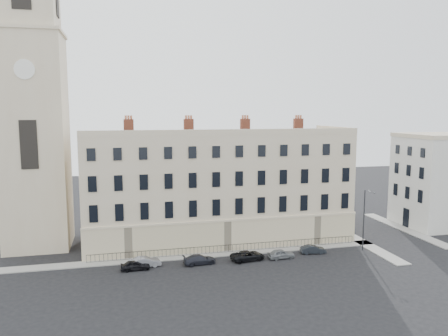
{
  "coord_description": "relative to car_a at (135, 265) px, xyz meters",
  "views": [
    {
      "loc": [
        -19.08,
        -47.15,
        18.07
      ],
      "look_at": [
        -5.52,
        10.0,
        10.38
      ],
      "focal_mm": 35.0,
      "sensor_mm": 36.0,
      "label": 1
    }
  ],
  "objects": [
    {
      "name": "ground",
      "position": [
        17.89,
        -1.89,
        -0.57
      ],
      "size": [
        160.0,
        160.0,
        0.0
      ],
      "primitive_type": "plane",
      "color": "black",
      "rests_on": "ground"
    },
    {
      "name": "terrace",
      "position": [
        11.93,
        10.08,
        6.93
      ],
      "size": [
        36.22,
        12.22,
        17.0
      ],
      "color": "#C4B192",
      "rests_on": "ground"
    },
    {
      "name": "church_tower",
      "position": [
        -12.11,
        12.11,
        18.09
      ],
      "size": [
        8.0,
        8.13,
        44.0
      ],
      "color": "#C4B192",
      "rests_on": "ground"
    },
    {
      "name": "adjacent_building",
      "position": [
        46.89,
        9.11,
        6.43
      ],
      "size": [
        10.0,
        10.0,
        14.0
      ],
      "primitive_type": "cube",
      "color": "beige",
      "rests_on": "ground"
    },
    {
      "name": "pavement_terrace",
      "position": [
        7.89,
        3.11,
        -0.51
      ],
      "size": [
        48.0,
        2.0,
        0.12
      ],
      "primitive_type": "cube",
      "color": "gray",
      "rests_on": "ground"
    },
    {
      "name": "pavement_east_return",
      "position": [
        30.89,
        6.11,
        -0.51
      ],
      "size": [
        2.0,
        24.0,
        0.12
      ],
      "primitive_type": "cube",
      "color": "gray",
      "rests_on": "ground"
    },
    {
      "name": "pavement_adjacent",
      "position": [
        40.89,
        8.11,
        -0.51
      ],
      "size": [
        2.0,
        20.0,
        0.12
      ],
      "primitive_type": "cube",
      "color": "gray",
      "rests_on": "ground"
    },
    {
      "name": "railings",
      "position": [
        11.89,
        3.51,
        -0.01
      ],
      "size": [
        35.0,
        0.04,
        0.96
      ],
      "color": "black",
      "rests_on": "ground"
    },
    {
      "name": "car_a",
      "position": [
        0.0,
        0.0,
        0.0
      ],
      "size": [
        3.36,
        1.44,
        1.13
      ],
      "primitive_type": "imported",
      "rotation": [
        0.0,
        0.0,
        1.6
      ],
      "color": "black",
      "rests_on": "ground"
    },
    {
      "name": "car_b",
      "position": [
        1.14,
        0.72,
        0.04
      ],
      "size": [
        3.8,
        1.75,
        1.21
      ],
      "primitive_type": "imported",
      "rotation": [
        0.0,
        0.0,
        1.7
      ],
      "color": "gray",
      "rests_on": "ground"
    },
    {
      "name": "car_c",
      "position": [
        7.5,
        0.22,
        0.0
      ],
      "size": [
        4.04,
        1.98,
        1.13
      ],
      "primitive_type": "imported",
      "rotation": [
        0.0,
        0.0,
        1.67
      ],
      "color": "#22242D",
      "rests_on": "ground"
    },
    {
      "name": "car_d",
      "position": [
        13.46,
        0.18,
        0.02
      ],
      "size": [
        4.51,
        2.63,
        1.18
      ],
      "primitive_type": "imported",
      "rotation": [
        0.0,
        0.0,
        1.74
      ],
      "color": "black",
      "rests_on": "ground"
    },
    {
      "name": "car_e",
      "position": [
        17.66,
        -0.11,
        0.01
      ],
      "size": [
        3.48,
        1.61,
        1.15
      ],
      "primitive_type": "imported",
      "rotation": [
        0.0,
        0.0,
        1.64
      ],
      "color": "slate",
      "rests_on": "ground"
    },
    {
      "name": "car_f",
      "position": [
        22.3,
        0.74,
        -0.03
      ],
      "size": [
        3.34,
        1.52,
        1.06
      ],
      "primitive_type": "imported",
      "rotation": [
        0.0,
        0.0,
        1.45
      ],
      "color": "#1F2329",
      "rests_on": "ground"
    },
    {
      "name": "streetlamp",
      "position": [
        29.28,
        0.42,
        3.87
      ],
      "size": [
        0.78,
        1.64,
        7.99
      ],
      "rotation": [
        0.0,
        0.0,
        -0.38
      ],
      "color": "#2A2B2F",
      "rests_on": "ground"
    }
  ]
}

